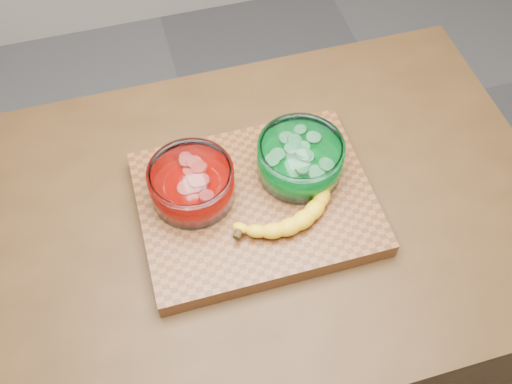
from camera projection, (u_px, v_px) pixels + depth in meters
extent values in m
plane|color=#5A5A5E|center=(256.00, 353.00, 1.89)|extent=(3.50, 3.50, 0.00)
cube|color=#462C15|center=(256.00, 298.00, 1.51)|extent=(1.20, 0.80, 0.90)
cube|color=brown|center=(256.00, 203.00, 1.12)|extent=(0.45, 0.35, 0.04)
cylinder|color=white|center=(192.00, 184.00, 1.08)|extent=(0.16, 0.16, 0.08)
cylinder|color=red|center=(192.00, 187.00, 1.09)|extent=(0.14, 0.14, 0.04)
cylinder|color=#FF5850|center=(191.00, 178.00, 1.06)|extent=(0.13, 0.13, 0.02)
cylinder|color=white|center=(300.00, 159.00, 1.11)|extent=(0.17, 0.17, 0.08)
cylinder|color=#017E21|center=(300.00, 162.00, 1.12)|extent=(0.15, 0.15, 0.04)
cylinder|color=#5CC46C|center=(301.00, 152.00, 1.09)|extent=(0.14, 0.14, 0.02)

